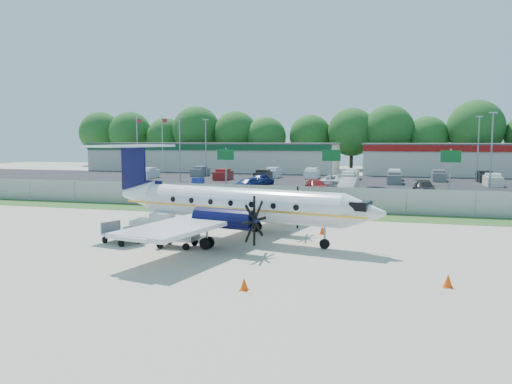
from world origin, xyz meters
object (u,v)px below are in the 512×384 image
(baggage_cart_near, at_px, (122,234))
(baggage_cart_far, at_px, (177,238))
(aircraft, at_px, (235,204))
(pushback_tug, at_px, (156,224))

(baggage_cart_near, relative_size, baggage_cart_far, 1.16)
(aircraft, relative_size, pushback_tug, 6.58)
(aircraft, xyz_separation_m, pushback_tug, (-5.06, -0.00, -1.44))
(baggage_cart_near, height_order, baggage_cart_far, baggage_cart_near)
(baggage_cart_far, bearing_deg, aircraft, 49.87)
(pushback_tug, bearing_deg, baggage_cart_far, -46.43)
(aircraft, bearing_deg, baggage_cart_far, -130.13)
(aircraft, distance_m, baggage_cart_near, 6.64)
(aircraft, height_order, pushback_tug, aircraft)
(baggage_cart_near, distance_m, baggage_cart_far, 3.46)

